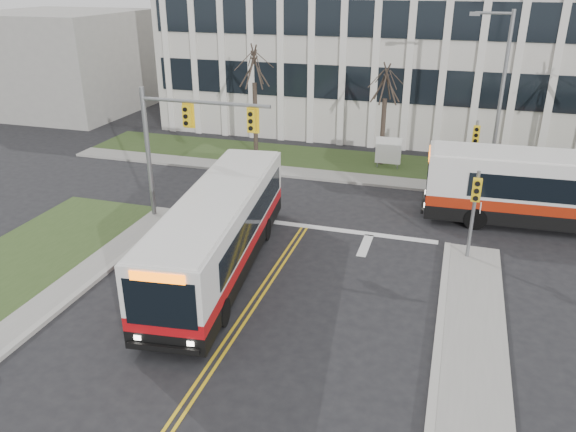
# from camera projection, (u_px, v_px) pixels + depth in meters

# --- Properties ---
(ground) EXTENTS (120.00, 120.00, 0.00)m
(ground) POSITION_uv_depth(u_px,v_px,m) (241.00, 322.00, 18.84)
(ground) COLOR black
(ground) RESTS_ON ground
(sidewalk_cross) EXTENTS (44.00, 1.60, 0.14)m
(sidewalk_cross) POSITION_uv_depth(u_px,v_px,m) (427.00, 186.00, 30.82)
(sidewalk_cross) COLOR #9E9B93
(sidewalk_cross) RESTS_ON ground
(building_lawn) EXTENTS (44.00, 5.00, 0.12)m
(building_lawn) POSITION_uv_depth(u_px,v_px,m) (430.00, 170.00, 33.28)
(building_lawn) COLOR #32471E
(building_lawn) RESTS_ON ground
(office_building) EXTENTS (40.00, 16.00, 12.00)m
(office_building) POSITION_uv_depth(u_px,v_px,m) (450.00, 44.00, 41.46)
(office_building) COLOR #B6B1A8
(office_building) RESTS_ON ground
(building_annex) EXTENTS (12.00, 12.00, 8.00)m
(building_annex) POSITION_uv_depth(u_px,v_px,m) (64.00, 62.00, 47.06)
(building_annex) COLOR #9E9B93
(building_annex) RESTS_ON ground
(mast_arm_signal) EXTENTS (6.11, 0.38, 6.20)m
(mast_arm_signal) POSITION_uv_depth(u_px,v_px,m) (179.00, 133.00, 24.95)
(mast_arm_signal) COLOR slate
(mast_arm_signal) RESTS_ON ground
(signal_pole_near) EXTENTS (0.34, 0.39, 3.80)m
(signal_pole_near) POSITION_uv_depth(u_px,v_px,m) (475.00, 203.00, 21.98)
(signal_pole_near) COLOR slate
(signal_pole_near) RESTS_ON ground
(signal_pole_far) EXTENTS (0.34, 0.39, 3.80)m
(signal_pole_far) POSITION_uv_depth(u_px,v_px,m) (475.00, 145.00, 29.44)
(signal_pole_far) COLOR slate
(signal_pole_far) RESTS_ON ground
(streetlight) EXTENTS (2.15, 0.25, 9.20)m
(streetlight) POSITION_uv_depth(u_px,v_px,m) (498.00, 92.00, 28.85)
(streetlight) COLOR slate
(streetlight) RESTS_ON ground
(directory_sign) EXTENTS (1.50, 0.12, 2.00)m
(directory_sign) POSITION_uv_depth(u_px,v_px,m) (388.00, 151.00, 33.07)
(directory_sign) COLOR slate
(directory_sign) RESTS_ON ground
(tree_left) EXTENTS (1.80, 1.80, 7.70)m
(tree_left) POSITION_uv_depth(u_px,v_px,m) (254.00, 68.00, 34.07)
(tree_left) COLOR #42352B
(tree_left) RESTS_ON ground
(tree_mid) EXTENTS (1.80, 1.80, 6.82)m
(tree_mid) POSITION_uv_depth(u_px,v_px,m) (386.00, 85.00, 32.35)
(tree_mid) COLOR #42352B
(tree_mid) RESTS_ON ground
(bus_main) EXTENTS (3.91, 11.97, 3.14)m
(bus_main) POSITION_uv_depth(u_px,v_px,m) (220.00, 233.00, 21.65)
(bus_main) COLOR silver
(bus_main) RESTS_ON ground
(bus_cross) EXTENTS (12.58, 3.30, 3.32)m
(bus_cross) POSITION_uv_depth(u_px,v_px,m) (568.00, 193.00, 25.31)
(bus_cross) COLOR silver
(bus_cross) RESTS_ON ground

